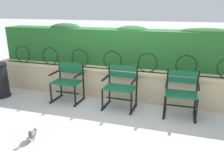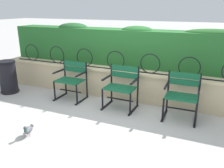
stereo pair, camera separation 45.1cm
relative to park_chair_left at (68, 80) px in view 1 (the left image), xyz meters
name	(u,v)px [view 1 (the left image)]	position (x,y,z in m)	size (l,w,h in m)	color
ground_plane	(111,111)	(1.08, -0.32, -0.46)	(60.00, 60.00, 0.00)	#B7B5AF
stone_wall	(121,83)	(1.08, 0.48, -0.12)	(6.42, 0.41, 0.66)	#C6B289
iron_arch_fence	(113,62)	(0.91, 0.41, 0.39)	(5.90, 0.02, 0.42)	black
hedge_row	(127,46)	(1.09, 0.96, 0.65)	(6.29, 0.61, 0.94)	#236028
park_chair_left	(68,80)	(0.00, 0.00, 0.00)	(0.62, 0.53, 0.83)	#145B38
park_chair_centre	(121,85)	(1.20, -0.02, 0.01)	(0.65, 0.54, 0.86)	#145B38
park_chair_right	(181,92)	(2.40, -0.02, 0.00)	(0.61, 0.53, 0.85)	#145B38
pigeon_near_chairs	(32,134)	(0.23, -1.68, -0.35)	(0.16, 0.28, 0.22)	#5B5B66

